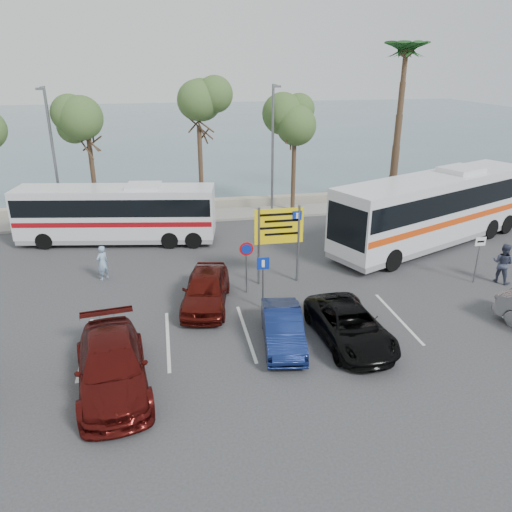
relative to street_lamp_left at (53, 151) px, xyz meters
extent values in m
plane|color=#323335|center=(10.00, -13.52, -4.60)|extent=(120.00, 120.00, 0.00)
cube|color=gray|center=(10.00, 0.48, -4.52)|extent=(44.00, 2.40, 0.15)
cube|color=gray|center=(10.00, 2.48, -4.30)|extent=(48.00, 0.80, 0.60)
plane|color=#435D6C|center=(10.00, 46.48, -4.59)|extent=(140.00, 140.00, 0.00)
cylinder|color=#382619|center=(2.00, 0.48, -1.93)|extent=(0.28, 0.28, 5.04)
cylinder|color=#382619|center=(8.50, 0.48, -1.65)|extent=(0.28, 0.28, 5.60)
cylinder|color=#382619|center=(14.50, 0.48, -1.86)|extent=(0.28, 0.28, 5.18)
cylinder|color=#382619|center=(21.50, 0.48, 0.55)|extent=(0.48, 0.48, 10.00)
cylinder|color=slate|center=(0.00, 0.08, -0.45)|extent=(0.16, 0.16, 8.00)
cylinder|color=slate|center=(0.00, -0.37, 3.50)|extent=(0.12, 0.90, 0.12)
cube|color=slate|center=(0.00, -0.87, 3.45)|extent=(0.45, 0.25, 0.12)
cylinder|color=slate|center=(13.00, 0.08, -0.45)|extent=(0.16, 0.16, 8.00)
cylinder|color=slate|center=(13.00, -0.37, 3.50)|extent=(0.12, 0.90, 0.12)
cube|color=slate|center=(13.00, -0.87, 3.45)|extent=(0.45, 0.25, 0.12)
cylinder|color=slate|center=(10.10, -10.32, -2.80)|extent=(0.12, 0.12, 3.60)
cylinder|color=slate|center=(11.90, -10.32, -2.80)|extent=(0.12, 0.12, 3.60)
cube|color=yellow|center=(11.00, -10.32, -1.90)|extent=(2.20, 0.06, 1.60)
cube|color=#0C2699|center=(11.80, -10.36, -1.45)|extent=(0.42, 0.01, 0.42)
cylinder|color=slate|center=(9.40, -11.12, -3.50)|extent=(0.07, 0.07, 2.20)
cylinder|color=#B20C0C|center=(9.40, -11.15, -2.55)|extent=(0.60, 0.03, 0.60)
cylinder|color=slate|center=(9.80, -12.72, -3.50)|extent=(0.07, 0.07, 2.20)
cube|color=#0C2699|center=(9.80, -12.74, -2.60)|extent=(0.50, 0.03, 0.50)
cylinder|color=slate|center=(19.80, -12.02, -3.50)|extent=(0.07, 0.07, 2.20)
cube|color=white|center=(19.80, -12.04, -2.60)|extent=(0.50, 0.03, 0.40)
cube|color=silver|center=(3.50, -3.44, -2.80)|extent=(10.88, 4.02, 2.62)
cube|color=black|center=(3.50, -3.44, -2.34)|extent=(10.67, 4.02, 0.93)
cube|color=maroon|center=(3.50, -3.44, -3.22)|extent=(10.78, 4.03, 0.27)
cube|color=gray|center=(3.50, -3.44, -4.11)|extent=(10.77, 3.98, 0.49)
cube|color=silver|center=(3.50, -3.44, -1.39)|extent=(1.99, 1.70, 0.21)
cube|color=silver|center=(20.34, -7.02, -2.40)|extent=(13.05, 7.82, 3.21)
cube|color=black|center=(20.34, -7.02, -1.83)|extent=(12.82, 7.75, 1.14)
cube|color=#D53F0C|center=(20.34, -7.02, -2.91)|extent=(12.94, 7.80, 0.33)
cube|color=gray|center=(20.34, -7.02, -4.00)|extent=(12.92, 7.75, 0.60)
cube|color=silver|center=(20.34, -7.02, -0.66)|extent=(2.69, 2.47, 0.26)
imported|color=#101D4D|center=(9.95, -15.54, -3.96)|extent=(1.86, 4.00, 1.27)
imported|color=#4D0F0C|center=(4.19, -17.02, -3.85)|extent=(2.74, 5.41, 1.51)
imported|color=#4B0F0A|center=(7.55, -12.02, -3.85)|extent=(2.61, 4.67, 1.50)
imported|color=black|center=(12.35, -15.83, -3.95)|extent=(2.40, 4.75, 1.29)
imported|color=#88A6C6|center=(3.13, -8.52, -3.78)|extent=(0.71, 0.70, 1.65)
imported|color=#373D53|center=(21.00, -12.20, -3.67)|extent=(1.09, 1.15, 1.86)
camera|label=1|loc=(6.12, -30.61, 4.95)|focal=35.00mm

